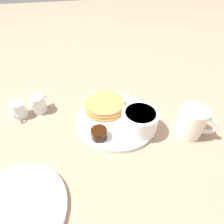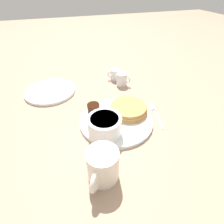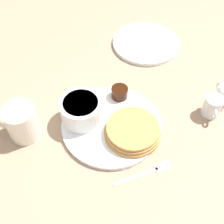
# 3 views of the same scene
# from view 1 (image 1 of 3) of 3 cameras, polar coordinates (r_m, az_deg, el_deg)

# --- Properties ---
(ground_plane) EXTENTS (4.00, 4.00, 0.00)m
(ground_plane) POSITION_cam_1_polar(r_m,az_deg,el_deg) (0.55, 1.53, -2.78)
(ground_plane) COLOR #9E7F66
(plate) EXTENTS (0.25, 0.25, 0.01)m
(plate) POSITION_cam_1_polar(r_m,az_deg,el_deg) (0.55, 1.54, -2.33)
(plate) COLOR white
(plate) RESTS_ON ground_plane
(pancake_stack) EXTENTS (0.14, 0.14, 0.03)m
(pancake_stack) POSITION_cam_1_polar(r_m,az_deg,el_deg) (0.57, -2.27, 2.28)
(pancake_stack) COLOR #B78447
(pancake_stack) RESTS_ON plate
(bowl) EXTENTS (0.10, 0.10, 0.06)m
(bowl) POSITION_cam_1_polar(r_m,az_deg,el_deg) (0.50, 9.00, -2.49)
(bowl) COLOR white
(bowl) RESTS_ON plate
(syrup_cup) EXTENTS (0.04, 0.04, 0.03)m
(syrup_cup) POSITION_cam_1_polar(r_m,az_deg,el_deg) (0.48, -4.26, -7.03)
(syrup_cup) COLOR black
(syrup_cup) RESTS_ON plate
(butter_ramekin) EXTENTS (0.04, 0.04, 0.04)m
(butter_ramekin) POSITION_cam_1_polar(r_m,az_deg,el_deg) (0.50, 9.93, -5.63)
(butter_ramekin) COLOR white
(butter_ramekin) RESTS_ON plate
(coffee_mug) EXTENTS (0.10, 0.08, 0.09)m
(coffee_mug) POSITION_cam_1_polar(r_m,az_deg,el_deg) (0.53, 24.57, -2.94)
(coffee_mug) COLOR silver
(coffee_mug) RESTS_ON ground_plane
(creamer_pitcher_near) EXTENTS (0.05, 0.06, 0.06)m
(creamer_pitcher_near) POSITION_cam_1_polar(r_m,az_deg,el_deg) (0.62, -22.88, 2.48)
(creamer_pitcher_near) COLOR white
(creamer_pitcher_near) RESTS_ON ground_plane
(creamer_pitcher_far) EXTENTS (0.05, 0.07, 0.05)m
(creamer_pitcher_far) POSITION_cam_1_polar(r_m,az_deg,el_deg) (0.62, -28.20, 0.69)
(creamer_pitcher_far) COLOR white
(creamer_pitcher_far) RESTS_ON ground_plane
(fork) EXTENTS (0.14, 0.04, 0.00)m
(fork) POSITION_cam_1_polar(r_m,az_deg,el_deg) (0.66, -2.13, 6.33)
(fork) COLOR silver
(fork) RESTS_ON ground_plane
(far_plate) EXTENTS (0.21, 0.21, 0.01)m
(far_plate) POSITION_cam_1_polar(r_m,az_deg,el_deg) (0.45, -29.32, -26.61)
(far_plate) COLOR white
(far_plate) RESTS_ON ground_plane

